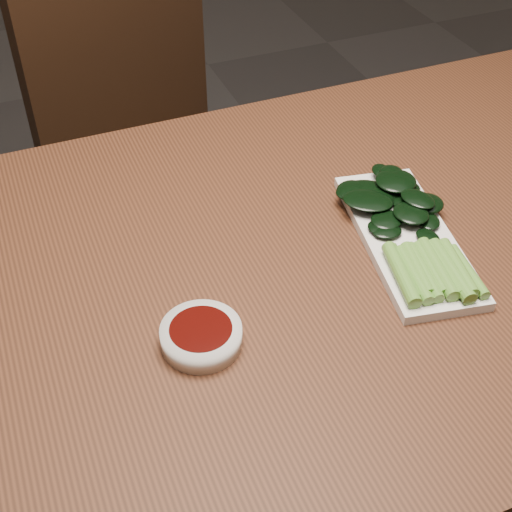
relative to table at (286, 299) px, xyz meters
name	(u,v)px	position (x,y,z in m)	size (l,w,h in m)	color
table	(286,299)	(0.00, 0.00, 0.00)	(1.40, 0.80, 0.75)	#482514
chair_far	(169,162)	(0.02, 0.66, -0.19)	(0.60, 0.60, 0.89)	black
sauce_bowl	(201,336)	(-0.15, -0.09, 0.08)	(0.09, 0.09, 0.03)	silver
serving_plate	(407,238)	(0.16, -0.03, 0.08)	(0.17, 0.31, 0.01)	silver
gai_lan	(406,226)	(0.16, -0.02, 0.09)	(0.16, 0.29, 0.02)	#5E9633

